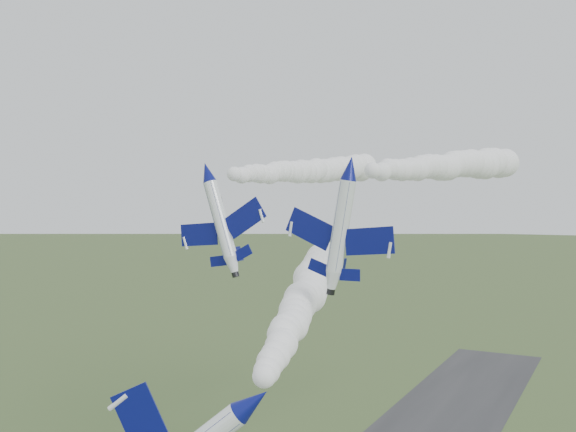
# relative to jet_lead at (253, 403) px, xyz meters

# --- Properties ---
(jet_lead) EXTENTS (8.16, 13.58, 9.18)m
(jet_lead) POSITION_rel_jet_lead_xyz_m (0.00, 0.00, 0.00)
(jet_lead) COLOR white
(smoke_trail_jet_lead) EXTENTS (28.01, 56.18, 5.50)m
(smoke_trail_jet_lead) POSITION_rel_jet_lead_xyz_m (-11.51, 30.80, 2.08)
(smoke_trail_jet_lead) COLOR silver
(jet_pair_left) EXTENTS (10.73, 13.50, 4.36)m
(jet_pair_left) POSITION_rel_jet_lead_xyz_m (-20.63, 24.29, 16.67)
(jet_pair_left) COLOR white
(smoke_trail_jet_pair_left) EXTENTS (6.34, 55.01, 4.75)m
(smoke_trail_jet_pair_left) POSITION_rel_jet_lead_xyz_m (-21.89, 55.34, 18.37)
(smoke_trail_jet_pair_left) COLOR silver
(jet_pair_right) EXTENTS (11.77, 14.34, 3.89)m
(jet_pair_right) POSITION_rel_jet_lead_xyz_m (-3.17, 24.29, 16.67)
(jet_pair_right) COLOR white
(smoke_trail_jet_pair_right) EXTENTS (6.95, 65.17, 5.37)m
(smoke_trail_jet_pair_right) POSITION_rel_jet_lead_xyz_m (-0.94, 60.47, 18.83)
(smoke_trail_jet_pair_right) COLOR silver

